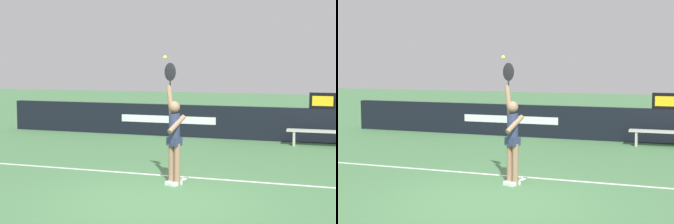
% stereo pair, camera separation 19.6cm
% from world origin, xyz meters
% --- Properties ---
extents(ground_plane, '(60.00, 60.00, 0.00)m').
position_xyz_m(ground_plane, '(0.00, 0.00, 0.00)').
color(ground_plane, '#4B804D').
extents(court_lines, '(10.76, 5.69, 0.00)m').
position_xyz_m(court_lines, '(0.00, -0.92, 0.00)').
color(court_lines, white).
rests_on(court_lines, ground).
extents(back_wall, '(15.26, 0.24, 0.99)m').
position_xyz_m(back_wall, '(-0.00, 7.24, 0.49)').
color(back_wall, black).
rests_on(back_wall, ground).
extents(speed_display, '(0.73, 0.19, 0.45)m').
position_xyz_m(speed_display, '(2.48, 7.24, 1.21)').
color(speed_display, black).
rests_on(speed_display, back_wall).
extents(tennis_player, '(0.44, 0.46, 2.30)m').
position_xyz_m(tennis_player, '(-0.05, 1.18, 0.95)').
color(tennis_player, '#9C7558').
rests_on(tennis_player, ground).
extents(tennis_ball, '(0.07, 0.07, 0.07)m').
position_xyz_m(tennis_ball, '(-0.21, 1.12, 2.40)').
color(tennis_ball, '#CEDC30').
extents(courtside_bench_near, '(1.72, 0.38, 0.45)m').
position_xyz_m(courtside_bench_near, '(2.41, 6.58, 0.35)').
color(courtside_bench_near, '#BBBAAF').
rests_on(courtside_bench_near, ground).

